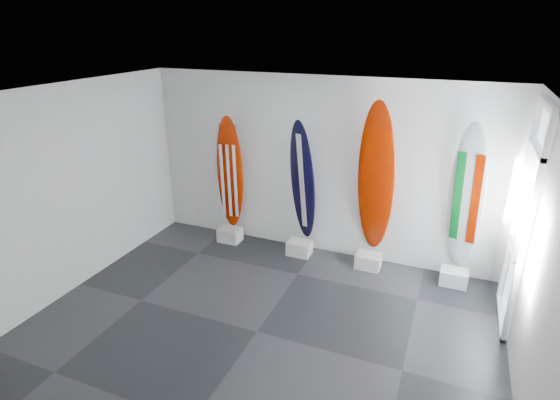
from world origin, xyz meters
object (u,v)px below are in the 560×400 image
at_px(surfboard_navy, 303,182).
at_px(surfboard_usa, 230,174).
at_px(surfboard_swiss, 376,180).
at_px(surfboard_italy, 466,198).

bearing_deg(surfboard_navy, surfboard_usa, -162.06).
distance_m(surfboard_swiss, surfboard_italy, 1.32).
distance_m(surfboard_navy, surfboard_swiss, 1.21).
distance_m(surfboard_navy, surfboard_italy, 2.51).
relative_size(surfboard_swiss, surfboard_italy, 1.10).
height_order(surfboard_usa, surfboard_navy, surfboard_navy).
relative_size(surfboard_navy, surfboard_italy, 0.93).
xyz_separation_m(surfboard_usa, surfboard_navy, (1.35, 0.00, 0.02)).
xyz_separation_m(surfboard_usa, surfboard_swiss, (2.55, 0.00, 0.22)).
bearing_deg(surfboard_swiss, surfboard_navy, -176.40).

